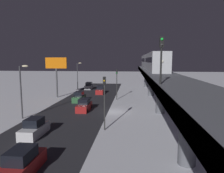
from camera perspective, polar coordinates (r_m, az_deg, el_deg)
ground_plane at (r=33.31m, az=0.32°, el=-7.10°), size 240.00×240.00×0.00m
avenue_asphalt at (r=34.46m, az=-10.27°, el=-6.72°), size 11.00×80.31×0.01m
elevated_railway at (r=32.54m, az=13.32°, el=2.07°), size 5.00×80.31×6.26m
subway_train at (r=49.96m, az=10.85°, el=6.90°), size 2.94×36.87×3.40m
rail_signal at (r=17.91m, az=13.59°, el=9.32°), size 0.36×0.41×4.00m
sedan_red at (r=34.56m, az=-7.75°, el=-5.30°), size 1.91×4.78×1.97m
sedan_red_2 at (r=51.41m, az=-3.25°, el=-1.07°), size 1.80×4.44×1.97m
sedan_green at (r=42.20m, az=-9.15°, el=-3.01°), size 1.80×4.62×1.97m
sedan_silver at (r=59.83m, az=-6.45°, el=0.08°), size 1.80×4.71×1.97m
sedan_white at (r=24.68m, az=-20.78°, el=-10.86°), size 1.80×4.36×1.97m
sedan_red_3 at (r=17.18m, az=-23.90°, el=-19.23°), size 1.80×4.72×1.97m
traffic_light_near at (r=24.01m, az=-2.13°, el=-2.52°), size 0.32×0.44×6.40m
traffic_light_mid at (r=42.95m, az=1.35°, el=1.84°), size 0.32×0.44×6.40m
commercial_billboard at (r=47.27m, az=-15.28°, el=5.29°), size 4.80×0.36×8.90m
street_lamp_near at (r=31.38m, az=-23.75°, el=0.32°), size 1.35×0.44×7.65m
street_lamp_far at (r=59.26m, az=-9.41°, el=3.86°), size 1.35×0.44×7.65m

